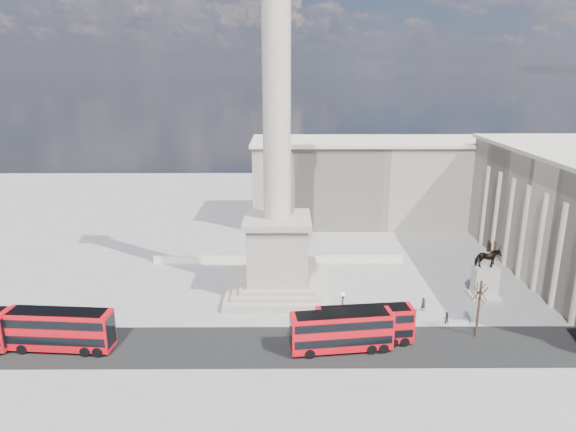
# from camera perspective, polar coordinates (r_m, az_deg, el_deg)

# --- Properties ---
(ground) EXTENTS (180.00, 180.00, 0.00)m
(ground) POSITION_cam_1_polar(r_m,az_deg,el_deg) (68.20, -1.21, -10.05)
(ground) COLOR gray
(ground) RESTS_ON ground
(asphalt_road) EXTENTS (120.00, 9.00, 0.01)m
(asphalt_road) POSITION_cam_1_polar(r_m,az_deg,el_deg) (59.49, 3.62, -14.25)
(asphalt_road) COLOR black
(asphalt_road) RESTS_ON ground
(nelsons_column) EXTENTS (14.00, 14.00, 49.85)m
(nelsons_column) POSITION_cam_1_polar(r_m,az_deg,el_deg) (68.43, -1.21, 1.58)
(nelsons_column) COLOR #A6998A
(nelsons_column) RESTS_ON ground
(balustrade_wall) EXTENTS (40.00, 0.60, 1.10)m
(balustrade_wall) POSITION_cam_1_polar(r_m,az_deg,el_deg) (82.67, -1.05, -4.84)
(balustrade_wall) COLOR beige
(balustrade_wall) RESTS_ON ground
(building_northeast) EXTENTS (51.00, 17.00, 16.60)m
(building_northeast) POSITION_cam_1_polar(r_m,az_deg,el_deg) (105.27, 10.06, 3.89)
(building_northeast) COLOR beige
(building_northeast) RESTS_ON ground
(red_bus_a) EXTENTS (11.78, 3.58, 4.71)m
(red_bus_a) POSITION_cam_1_polar(r_m,az_deg,el_deg) (62.77, -23.98, -11.45)
(red_bus_a) COLOR red
(red_bus_a) RESTS_ON ground
(red_bus_b) EXTENTS (11.42, 3.93, 4.54)m
(red_bus_b) POSITION_cam_1_polar(r_m,az_deg,el_deg) (57.77, 6.04, -12.59)
(red_bus_b) COLOR red
(red_bus_b) RESTS_ON ground
(red_bus_c) EXTENTS (11.07, 3.60, 4.41)m
(red_bus_c) POSITION_cam_1_polar(r_m,az_deg,el_deg) (59.47, 8.58, -11.88)
(red_bus_c) COLOR red
(red_bus_c) RESTS_ON ground
(victorian_lamp) EXTENTS (0.49, 0.49, 5.71)m
(victorian_lamp) POSITION_cam_1_polar(r_m,az_deg,el_deg) (59.82, 6.07, -10.48)
(victorian_lamp) COLOR black
(victorian_lamp) RESTS_ON ground
(equestrian_statue) EXTENTS (3.91, 2.93, 8.17)m
(equestrian_statue) POSITION_cam_1_polar(r_m,az_deg,el_deg) (74.65, 21.06, -6.43)
(equestrian_statue) COLOR beige
(equestrian_statue) RESTS_ON ground
(bare_tree_near) EXTENTS (1.67, 1.67, 7.31)m
(bare_tree_near) POSITION_cam_1_polar(r_m,az_deg,el_deg) (62.68, 20.62, -7.78)
(bare_tree_near) COLOR #332319
(bare_tree_near) RESTS_ON ground
(bare_tree_mid) EXTENTS (2.00, 2.00, 7.58)m
(bare_tree_mid) POSITION_cam_1_polar(r_m,az_deg,el_deg) (76.37, 21.96, -3.51)
(bare_tree_mid) COLOR #332319
(bare_tree_mid) RESTS_ON ground
(bare_tree_far) EXTENTS (1.72, 1.72, 7.04)m
(bare_tree_far) POSITION_cam_1_polar(r_m,az_deg,el_deg) (91.03, 24.46, -1.03)
(bare_tree_far) COLOR #332319
(bare_tree_far) RESTS_ON ground
(pedestrian_walking) EXTENTS (0.75, 0.60, 1.78)m
(pedestrian_walking) POSITION_cam_1_polar(r_m,az_deg,el_deg) (69.05, 14.82, -9.46)
(pedestrian_walking) COLOR black
(pedestrian_walking) RESTS_ON ground
(pedestrian_standing) EXTENTS (0.81, 0.66, 1.53)m
(pedestrian_standing) POSITION_cam_1_polar(r_m,az_deg,el_deg) (66.58, 17.16, -10.76)
(pedestrian_standing) COLOR black
(pedestrian_standing) RESTS_ON ground
(pedestrian_crossing) EXTENTS (0.67, 0.97, 1.53)m
(pedestrian_crossing) POSITION_cam_1_polar(r_m,az_deg,el_deg) (64.00, 11.61, -11.48)
(pedestrian_crossing) COLOR black
(pedestrian_crossing) RESTS_ON ground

